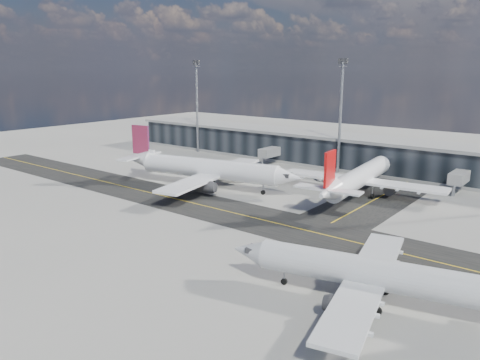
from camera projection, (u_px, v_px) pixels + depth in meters
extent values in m
plane|color=gray|center=(217.00, 217.00, 85.46)|extent=(300.00, 300.00, 0.00)
cube|color=black|center=(231.00, 212.00, 88.51)|extent=(180.00, 14.00, 0.02)
cube|color=black|center=(385.00, 194.00, 101.29)|extent=(14.00, 50.00, 0.02)
cube|color=yellow|center=(231.00, 212.00, 88.51)|extent=(180.00, 0.25, 0.01)
cube|color=yellow|center=(385.00, 194.00, 101.28)|extent=(0.25, 50.00, 0.01)
cube|color=black|center=(350.00, 154.00, 126.47)|extent=(150.00, 12.00, 8.00)
cube|color=gray|center=(351.00, 138.00, 125.44)|extent=(152.00, 13.00, 0.80)
cube|color=gray|center=(349.00, 167.00, 127.31)|extent=(150.00, 12.20, 0.80)
cube|color=gray|center=(272.00, 152.00, 132.55)|extent=(3.00, 10.00, 2.40)
cylinder|color=gray|center=(262.00, 162.00, 129.27)|extent=(0.60, 0.60, 2.40)
cube|color=gray|center=(461.00, 176.00, 102.38)|extent=(3.00, 10.00, 2.40)
cylinder|color=gray|center=(453.00, 191.00, 99.11)|extent=(0.60, 0.60, 2.40)
cylinder|color=gray|center=(197.00, 108.00, 148.95)|extent=(0.70, 0.70, 28.00)
cube|color=#2D2D30|center=(196.00, 63.00, 145.63)|extent=(2.50, 0.50, 1.40)
cylinder|color=gray|center=(340.00, 119.00, 118.79)|extent=(0.70, 0.70, 28.00)
cube|color=#2D2D30|center=(343.00, 61.00, 115.47)|extent=(2.50, 0.50, 1.40)
cylinder|color=white|center=(209.00, 169.00, 105.51)|extent=(33.61, 11.26, 4.46)
cone|color=white|center=(288.00, 177.00, 97.32)|extent=(6.37, 5.51, 4.46)
cone|color=white|center=(140.00, 158.00, 113.79)|extent=(7.46, 5.74, 4.46)
cube|color=white|center=(213.00, 174.00, 105.29)|extent=(13.27, 38.20, 0.56)
cylinder|color=#2D2D30|center=(232.00, 174.00, 110.91)|extent=(5.11, 3.47, 2.56)
cylinder|color=#2D2D30|center=(203.00, 186.00, 99.28)|extent=(5.11, 3.47, 2.56)
cube|color=silver|center=(231.00, 170.00, 110.71)|extent=(2.27, 0.90, 0.89)
cube|color=silver|center=(202.00, 182.00, 99.07)|extent=(2.27, 0.90, 0.89)
cube|color=#6A2148|center=(141.00, 140.00, 112.46)|extent=(4.68, 1.46, 6.91)
cube|color=white|center=(140.00, 156.00, 113.63)|extent=(5.81, 13.72, 0.39)
cube|color=#2D2D30|center=(285.00, 175.00, 97.46)|extent=(2.69, 2.86, 0.78)
cylinder|color=gray|center=(263.00, 189.00, 100.46)|extent=(0.32, 0.32, 2.23)
cylinder|color=black|center=(263.00, 192.00, 100.65)|extent=(1.06, 0.59, 1.00)
cylinder|color=black|center=(212.00, 181.00, 109.80)|extent=(1.31, 0.80, 1.23)
cylinder|color=black|center=(197.00, 188.00, 103.98)|extent=(1.31, 0.80, 1.23)
cylinder|color=white|center=(360.00, 177.00, 99.09)|extent=(7.29, 31.23, 4.13)
cone|color=white|center=(384.00, 163.00, 113.48)|extent=(4.64, 5.56, 4.13)
cone|color=white|center=(328.00, 193.00, 84.12)|extent=(4.74, 6.59, 4.13)
cube|color=white|center=(361.00, 181.00, 100.17)|extent=(35.44, 8.74, 0.52)
cylinder|color=#2D2D30|center=(335.00, 181.00, 104.52)|extent=(2.81, 4.56, 2.37)
cylinder|color=#2D2D30|center=(391.00, 189.00, 98.06)|extent=(2.81, 4.56, 2.37)
cube|color=silver|center=(336.00, 177.00, 104.32)|extent=(0.62, 2.10, 0.83)
cube|color=silver|center=(392.00, 185.00, 97.86)|extent=(0.62, 2.10, 0.83)
cube|color=red|center=(330.00, 169.00, 83.53)|extent=(0.91, 4.36, 6.40)
cube|color=white|center=(328.00, 189.00, 83.97)|extent=(12.62, 4.15, 0.36)
cube|color=#2D2D30|center=(383.00, 162.00, 112.96)|extent=(2.47, 2.29, 0.72)
cylinder|color=gray|center=(376.00, 179.00, 109.93)|extent=(0.27, 0.27, 2.06)
cylinder|color=black|center=(376.00, 182.00, 110.11)|extent=(0.45, 0.96, 0.93)
cylinder|color=black|center=(343.00, 192.00, 100.69)|extent=(0.63, 1.18, 1.14)
cylinder|color=black|center=(372.00, 196.00, 97.46)|extent=(0.63, 1.18, 1.14)
cylinder|color=silver|center=(375.00, 274.00, 53.50)|extent=(27.63, 9.64, 3.67)
cone|color=silver|center=(251.00, 251.00, 60.05)|extent=(5.28, 4.59, 3.67)
cube|color=silver|center=(366.00, 280.00, 54.10)|extent=(11.35, 31.41, 0.46)
cylinder|color=#2D2D30|center=(347.00, 307.00, 49.90)|extent=(4.22, 2.91, 2.11)
cylinder|color=#2D2D30|center=(367.00, 268.00, 59.55)|extent=(4.22, 2.91, 2.11)
cube|color=silver|center=(348.00, 301.00, 49.73)|extent=(1.87, 0.76, 0.73)
cube|color=silver|center=(367.00, 263.00, 59.37)|extent=(1.87, 0.76, 0.73)
cube|color=#2D2D30|center=(254.00, 249.00, 59.77)|extent=(2.23, 2.37, 0.64)
cylinder|color=gray|center=(284.00, 276.00, 58.73)|extent=(0.26, 0.26, 1.83)
cylinder|color=black|center=(284.00, 281.00, 58.89)|extent=(0.88, 0.49, 0.83)
cylinder|color=black|center=(377.00, 312.00, 51.45)|extent=(1.08, 0.67, 1.01)
cylinder|color=black|center=(385.00, 291.00, 56.27)|extent=(1.08, 0.67, 1.01)
cube|color=yellow|center=(172.00, 190.00, 101.39)|extent=(3.39, 2.39, 0.72)
cube|color=yellow|center=(176.00, 188.00, 100.94)|extent=(1.51, 1.64, 0.93)
cube|color=black|center=(176.00, 186.00, 100.86)|extent=(1.40, 1.55, 0.26)
cylinder|color=black|center=(178.00, 192.00, 101.78)|extent=(0.76, 0.48, 0.72)
cylinder|color=black|center=(175.00, 193.00, 100.55)|extent=(0.76, 0.48, 0.72)
cylinder|color=black|center=(169.00, 191.00, 102.42)|extent=(0.76, 0.48, 0.72)
cylinder|color=black|center=(166.00, 192.00, 101.19)|extent=(0.76, 0.48, 0.72)
imported|color=white|center=(323.00, 177.00, 114.21)|extent=(2.91, 5.55, 1.49)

